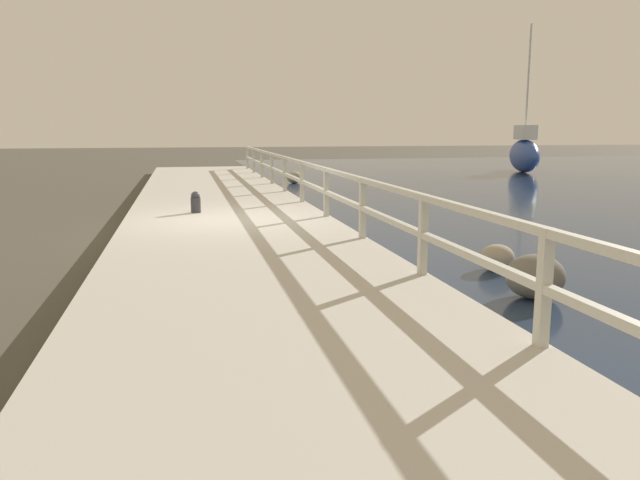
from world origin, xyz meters
name	(u,v)px	position (x,y,z in m)	size (l,w,h in m)	color
ground_plane	(230,234)	(0.00, 0.00, 0.00)	(120.00, 120.00, 0.00)	#4C473D
dock_walkway	(230,226)	(0.00, 0.00, 0.15)	(4.22, 36.00, 0.30)	beige
railing	(326,183)	(2.01, 0.00, 0.99)	(0.10, 32.50, 1.01)	beige
boulder_downstream	(294,177)	(3.36, 11.44, 0.23)	(0.61, 0.55, 0.46)	gray
boulder_water_edge	(535,276)	(3.38, -5.76, 0.28)	(0.75, 0.68, 0.56)	#666056
boulder_upstream	(497,257)	(3.69, -4.20, 0.20)	(0.53, 0.47, 0.40)	gray
mooring_bollard	(196,202)	(-0.65, 1.15, 0.53)	(0.22, 0.22, 0.47)	#333338
sailboat_blue	(524,153)	(15.41, 15.20, 0.94)	(2.37, 4.70, 6.98)	#2D4C9E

